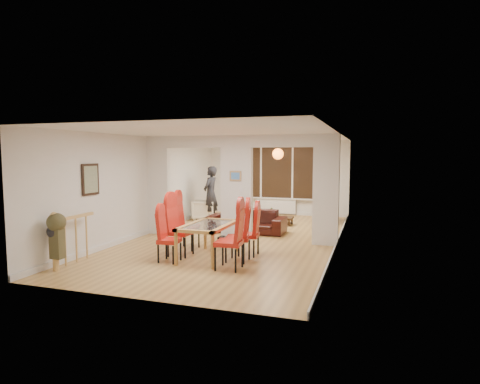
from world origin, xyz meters
The scene contains 24 objects.
floor centered at (0.00, 0.00, 0.00)m, with size 5.00×9.00×0.01m, color tan.
room_walls centered at (0.00, 0.00, 1.30)m, with size 5.00×9.00×2.60m, color silver, non-canonical shape.
divider_wall centered at (0.00, 0.00, 1.30)m, with size 5.00×0.18×2.60m, color white.
bay_window_blinds centered at (0.00, 4.44, 1.50)m, with size 3.00×0.08×1.80m, color black.
radiator centered at (0.00, 4.40, 0.30)m, with size 1.40×0.08×0.50m, color white.
pendant_light centered at (0.30, 3.30, 2.15)m, with size 0.36×0.36×0.36m, color orange.
stair_newel centered at (-2.25, -3.20, 0.55)m, with size 0.40×1.20×1.10m, color tan, non-canonical shape.
wall_poster centered at (-2.47, -2.40, 1.60)m, with size 0.04×0.52×0.67m, color gray.
pillar_photo centered at (0.00, -0.10, 1.60)m, with size 0.30×0.03×0.25m, color #4C8CD8.
dining_table centered at (0.06, -1.99, 0.36)m, with size 0.85×1.52×0.71m, color #B78843, non-canonical shape.
dining_chair_la centered at (-0.57, -2.49, 0.51)m, with size 0.40×0.40×1.01m, color red, non-canonical shape.
dining_chair_lb centered at (-0.59, -1.96, 0.59)m, with size 0.47×0.47×1.18m, color red, non-canonical shape.
dining_chair_lc centered at (-0.71, -1.38, 0.58)m, with size 0.46×0.46×1.16m, color red, non-canonical shape.
dining_chair_ra centered at (0.73, -2.60, 0.59)m, with size 0.47×0.47×1.18m, color red, non-canonical shape.
dining_chair_rb centered at (0.70, -2.03, 0.56)m, with size 0.45×0.45×1.12m, color red, non-canonical shape.
dining_chair_rc centered at (0.77, -1.51, 0.51)m, with size 0.41×0.41×1.02m, color red, non-canonical shape.
sofa centered at (-0.04, 0.94, 0.31)m, with size 2.13×0.83×0.62m, color black.
armchair centered at (-2.00, 2.52, 0.32)m, with size 0.71×0.69×0.65m, color #F0E6CB.
person centered at (-1.71, 2.44, 0.88)m, with size 0.42×0.64×1.76m, color black.
television centered at (2.00, 3.34, 0.30)m, with size 0.14×1.04×0.60m, color black.
coffee_table centered at (0.44, 2.37, 0.12)m, with size 1.06×0.53×0.24m, color #352112, non-canonical shape.
bottle centered at (0.30, 2.47, 0.37)m, with size 0.06×0.06×0.25m, color #143F19.
bowl centered at (0.41, 2.46, 0.27)m, with size 0.22×0.22×0.05m, color #352112.
shoes centered at (-0.24, -0.30, 0.05)m, with size 0.24×0.26×0.10m, color black, non-canonical shape.
Camera 1 is at (3.20, -9.47, 2.12)m, focal length 30.00 mm.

